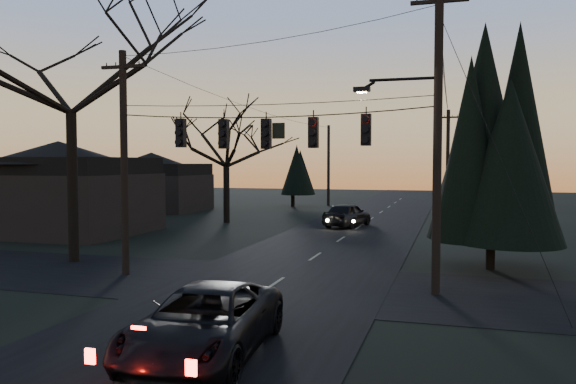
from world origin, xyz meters
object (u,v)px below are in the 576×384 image
(utility_pole_far_l, at_px, (328,206))
(sedan_oncoming_a, at_px, (347,215))
(bare_tree_left, at_px, (70,53))
(evergreen_right, at_px, (493,144))
(utility_pole_left, at_px, (126,275))
(utility_pole_right, at_px, (435,295))
(suv_near, at_px, (204,323))
(utility_pole_far_r, at_px, (447,216))

(utility_pole_far_l, height_order, sedan_oncoming_a, utility_pole_far_l)
(bare_tree_left, bearing_deg, evergreen_right, 10.91)
(utility_pole_left, distance_m, bare_tree_left, 9.87)
(utility_pole_right, height_order, utility_pole_far_l, utility_pole_right)
(suv_near, bearing_deg, utility_pole_right, 53.89)
(bare_tree_left, distance_m, suv_near, 16.26)
(utility_pole_right, height_order, evergreen_right, evergreen_right)
(utility_pole_far_l, bearing_deg, utility_pole_far_r, -34.82)
(utility_pole_far_r, relative_size, utility_pole_far_l, 1.06)
(utility_pole_right, xyz_separation_m, suv_near, (-4.70, -7.50, 0.75))
(utility_pole_right, height_order, sedan_oncoming_a, utility_pole_right)
(utility_pole_left, relative_size, sedan_oncoming_a, 1.80)
(evergreen_right, relative_size, suv_near, 1.63)
(utility_pole_far_r, xyz_separation_m, evergreen_right, (1.97, -22.89, 5.02))
(utility_pole_right, relative_size, utility_pole_far_l, 1.25)
(utility_pole_far_l, xyz_separation_m, sedan_oncoming_a, (5.20, -17.70, 0.81))
(utility_pole_left, xyz_separation_m, bare_tree_left, (-3.72, 1.80, 8.97))
(evergreen_right, distance_m, suv_near, 14.89)
(utility_pole_far_r, xyz_separation_m, sedan_oncoming_a, (-6.30, -9.70, 0.81))
(utility_pole_far_l, relative_size, evergreen_right, 0.90)
(bare_tree_left, distance_m, evergreen_right, 17.95)
(utility_pole_far_r, distance_m, sedan_oncoming_a, 11.60)
(bare_tree_left, xyz_separation_m, evergreen_right, (17.19, 3.31, -3.94))
(utility_pole_left, height_order, utility_pole_far_l, utility_pole_left)
(utility_pole_far_r, xyz_separation_m, bare_tree_left, (-15.22, -26.20, 8.97))
(utility_pole_left, bearing_deg, suv_near, -47.79)
(utility_pole_right, height_order, utility_pole_left, utility_pole_right)
(evergreen_right, relative_size, sedan_oncoming_a, 1.87)
(utility_pole_far_l, distance_m, bare_tree_left, 35.55)
(utility_pole_left, relative_size, bare_tree_left, 0.66)
(utility_pole_right, relative_size, utility_pole_left, 1.18)
(utility_pole_left, xyz_separation_m, suv_near, (6.80, -7.50, 0.75))
(utility_pole_left, height_order, evergreen_right, evergreen_right)
(suv_near, bearing_deg, bare_tree_left, 134.50)
(utility_pole_far_l, bearing_deg, evergreen_right, -66.43)
(utility_pole_left, bearing_deg, utility_pole_far_l, 90.00)
(utility_pole_left, bearing_deg, sedan_oncoming_a, 74.13)
(bare_tree_left, xyz_separation_m, suv_near, (10.52, -9.30, -8.21))
(utility_pole_far_r, xyz_separation_m, utility_pole_far_l, (-11.50, 8.00, 0.00))
(suv_near, height_order, sedan_oncoming_a, sedan_oncoming_a)
(evergreen_right, bearing_deg, utility_pole_far_r, 94.93)
(suv_near, bearing_deg, evergreen_right, 58.09)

